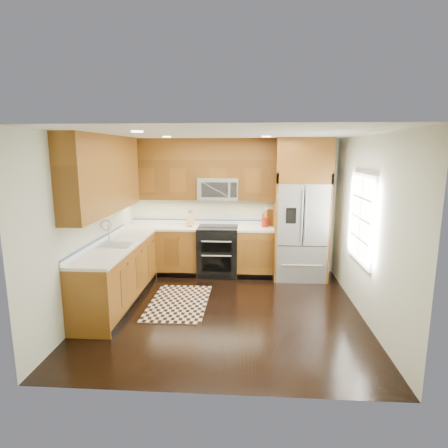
# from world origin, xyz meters

# --- Properties ---
(ground) EXTENTS (4.00, 4.00, 0.00)m
(ground) POSITION_xyz_m (0.00, 0.00, 0.00)
(ground) COLOR black
(ground) RESTS_ON ground
(wall_back) EXTENTS (4.00, 0.02, 2.60)m
(wall_back) POSITION_xyz_m (0.00, 2.00, 1.30)
(wall_back) COLOR beige
(wall_back) RESTS_ON ground
(wall_left) EXTENTS (0.02, 4.00, 2.60)m
(wall_left) POSITION_xyz_m (-2.00, 0.00, 1.30)
(wall_left) COLOR beige
(wall_left) RESTS_ON ground
(wall_right) EXTENTS (0.02, 4.00, 2.60)m
(wall_right) POSITION_xyz_m (2.00, 0.00, 1.30)
(wall_right) COLOR beige
(wall_right) RESTS_ON ground
(window) EXTENTS (0.04, 1.10, 1.30)m
(window) POSITION_xyz_m (1.98, 0.20, 1.40)
(window) COLOR white
(window) RESTS_ON ground
(base_cabinets) EXTENTS (2.85, 3.00, 0.90)m
(base_cabinets) POSITION_xyz_m (-1.23, 0.90, 0.45)
(base_cabinets) COLOR brown
(base_cabinets) RESTS_ON ground
(countertop) EXTENTS (2.86, 3.01, 0.04)m
(countertop) POSITION_xyz_m (-1.09, 1.01, 0.92)
(countertop) COLOR white
(countertop) RESTS_ON base_cabinets
(upper_cabinets) EXTENTS (2.85, 3.00, 1.15)m
(upper_cabinets) POSITION_xyz_m (-1.15, 1.09, 2.02)
(upper_cabinets) COLOR brown
(upper_cabinets) RESTS_ON ground
(range) EXTENTS (0.76, 0.67, 0.95)m
(range) POSITION_xyz_m (-0.25, 1.67, 0.47)
(range) COLOR black
(range) RESTS_ON ground
(microwave) EXTENTS (0.76, 0.40, 0.42)m
(microwave) POSITION_xyz_m (-0.25, 1.80, 1.66)
(microwave) COLOR #B2B2B7
(microwave) RESTS_ON ground
(refrigerator) EXTENTS (0.98, 0.75, 2.60)m
(refrigerator) POSITION_xyz_m (1.30, 1.63, 1.30)
(refrigerator) COLOR #B2B2B7
(refrigerator) RESTS_ON ground
(sink_faucet) EXTENTS (0.54, 0.44, 0.37)m
(sink_faucet) POSITION_xyz_m (-1.73, 0.23, 0.99)
(sink_faucet) COLOR #B2B2B7
(sink_faucet) RESTS_ON countertop
(rug) EXTENTS (0.90, 1.49, 0.01)m
(rug) POSITION_xyz_m (-0.75, 0.23, 0.01)
(rug) COLOR black
(rug) RESTS_ON ground
(knife_block) EXTENTS (0.14, 0.18, 0.31)m
(knife_block) POSITION_xyz_m (-0.79, 1.75, 1.07)
(knife_block) COLOR tan
(knife_block) RESTS_ON countertop
(utensil_crock) EXTENTS (0.16, 0.16, 0.38)m
(utensil_crock) POSITION_xyz_m (0.65, 1.76, 1.07)
(utensil_crock) COLOR maroon
(utensil_crock) RESTS_ON countertop
(cutting_board) EXTENTS (0.42, 0.42, 0.02)m
(cutting_board) POSITION_xyz_m (0.75, 1.91, 0.95)
(cutting_board) COLOR brown
(cutting_board) RESTS_ON countertop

